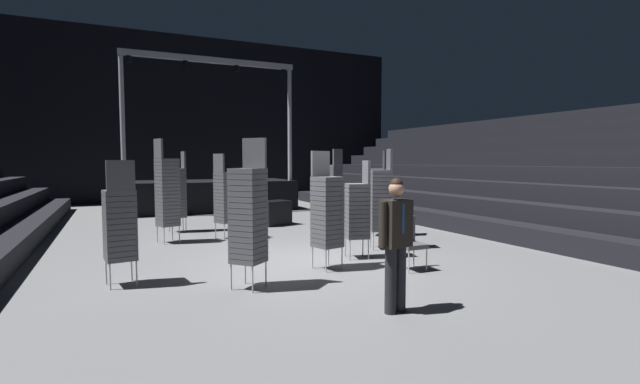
% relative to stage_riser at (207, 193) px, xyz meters
% --- Properties ---
extents(ground_plane, '(22.00, 30.00, 0.10)m').
position_rel_stage_riser_xyz_m(ground_plane, '(-0.00, -10.29, -0.72)').
color(ground_plane, slate).
extents(arena_end_wall, '(22.00, 0.30, 8.00)m').
position_rel_stage_riser_xyz_m(arena_end_wall, '(-0.00, 4.71, 3.33)').
color(arena_end_wall, black).
rests_on(arena_end_wall, ground_plane).
extents(bleacher_bank_right, '(6.00, 24.00, 3.60)m').
position_rel_stage_riser_xyz_m(bleacher_bank_right, '(8.00, -9.29, 1.13)').
color(bleacher_bank_right, black).
rests_on(bleacher_bank_right, ground_plane).
extents(stage_riser, '(6.61, 2.97, 5.75)m').
position_rel_stage_riser_xyz_m(stage_riser, '(0.00, 0.00, 0.00)').
color(stage_riser, black).
rests_on(stage_riser, ground_plane).
extents(man_with_tie, '(0.57, 0.32, 1.73)m').
position_rel_stage_riser_xyz_m(man_with_tie, '(-0.13, -13.35, 0.31)').
color(man_with_tie, black).
rests_on(man_with_tie, ground_plane).
extents(chair_stack_front_left, '(0.47, 0.47, 2.22)m').
position_rel_stage_riser_xyz_m(chair_stack_front_left, '(-1.81, -5.26, 0.44)').
color(chair_stack_front_left, '#B2B5BA').
rests_on(chair_stack_front_left, ground_plane).
extents(chair_stack_front_right, '(0.58, 0.58, 2.31)m').
position_rel_stage_riser_xyz_m(chair_stack_front_right, '(2.50, -6.19, 0.48)').
color(chair_stack_front_right, '#B2B5BA').
rests_on(chair_stack_front_right, ground_plane).
extents(chair_stack_mid_left, '(0.56, 0.56, 2.48)m').
position_rel_stage_riser_xyz_m(chair_stack_mid_left, '(-2.24, -6.88, 0.56)').
color(chair_stack_mid_left, '#B2B5BA').
rests_on(chair_stack_mid_left, ground_plane).
extents(chair_stack_mid_right, '(0.58, 0.58, 2.14)m').
position_rel_stage_riser_xyz_m(chair_stack_mid_right, '(-0.85, -6.89, 0.39)').
color(chair_stack_mid_right, '#B2B5BA').
rests_on(chair_stack_mid_right, ground_plane).
extents(chair_stack_mid_centre, '(0.62, 0.62, 2.22)m').
position_rel_stage_riser_xyz_m(chair_stack_mid_centre, '(2.86, -8.10, 0.44)').
color(chair_stack_mid_centre, '#B2B5BA').
rests_on(chair_stack_mid_centre, ground_plane).
extents(chair_stack_rear_left, '(0.57, 0.57, 2.22)m').
position_rel_stage_riser_xyz_m(chair_stack_rear_left, '(1.98, -9.65, 0.44)').
color(chair_stack_rear_left, '#B2B5BA').
rests_on(chair_stack_rear_left, ground_plane).
extents(chair_stack_rear_right, '(0.54, 0.54, 2.14)m').
position_rel_stage_riser_xyz_m(chair_stack_rear_right, '(0.08, -10.85, 0.39)').
color(chair_stack_rear_right, '#B2B5BA').
rests_on(chair_stack_rear_right, ground_plane).
extents(chair_stack_rear_centre, '(0.62, 0.62, 2.31)m').
position_rel_stage_riser_xyz_m(chair_stack_rear_centre, '(-1.55, -11.49, 0.48)').
color(chair_stack_rear_centre, '#B2B5BA').
rests_on(chair_stack_rear_centre, ground_plane).
extents(chair_stack_aisle_left, '(0.53, 0.53, 1.96)m').
position_rel_stage_riser_xyz_m(chair_stack_aisle_left, '(1.04, -10.26, 0.31)').
color(chair_stack_aisle_left, '#B2B5BA').
rests_on(chair_stack_aisle_left, ground_plane).
extents(chair_stack_aisle_right, '(0.50, 0.50, 1.96)m').
position_rel_stage_riser_xyz_m(chair_stack_aisle_right, '(-3.33, -10.50, 0.31)').
color(chair_stack_aisle_right, '#B2B5BA').
rests_on(chair_stack_aisle_right, ground_plane).
extents(equipment_road_case, '(1.05, 0.87, 0.74)m').
position_rel_stage_riser_xyz_m(equipment_road_case, '(1.06, -5.11, -0.30)').
color(equipment_road_case, black).
rests_on(equipment_road_case, ground_plane).
extents(loose_chair_near_man, '(0.44, 0.44, 0.95)m').
position_rel_stage_riser_xyz_m(loose_chair_near_man, '(1.42, -11.50, -0.14)').
color(loose_chair_near_man, '#B2B5BA').
rests_on(loose_chair_near_man, ground_plane).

